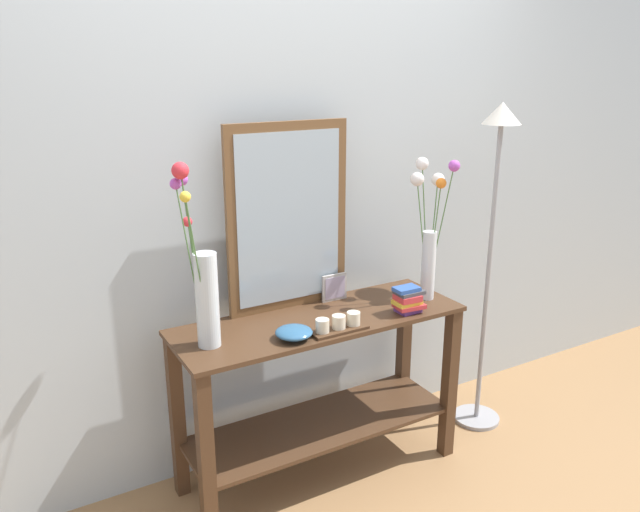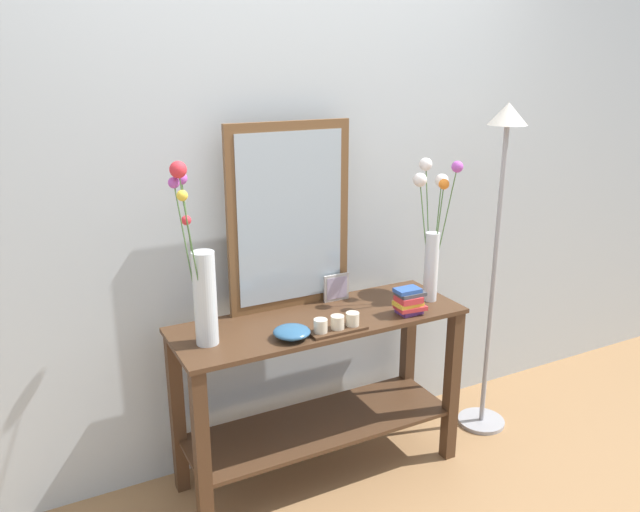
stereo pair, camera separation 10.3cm
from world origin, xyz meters
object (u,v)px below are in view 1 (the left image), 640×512
picture_frame_small (334,287)px  floor_lamp (493,216)px  decorative_bowl (294,332)px  tall_vase_left (203,283)px  book_stack (408,300)px  vase_right (430,230)px  candle_tray (338,325)px  console_table (320,378)px  mirror_leaning (288,218)px

picture_frame_small → floor_lamp: (0.78, -0.18, 0.28)m
picture_frame_small → decorative_bowl: picture_frame_small is taller
tall_vase_left → floor_lamp: size_ratio=0.44×
book_stack → floor_lamp: 0.65m
vase_right → decorative_bowl: 0.81m
book_stack → floor_lamp: size_ratio=0.08×
tall_vase_left → floor_lamp: bearing=-0.8°
picture_frame_small → decorative_bowl: (-0.36, -0.28, -0.04)m
candle_tray → vase_right: bearing=12.4°
book_stack → tall_vase_left: bearing=172.0°
decorative_bowl → book_stack: size_ratio=1.10×
candle_tray → floor_lamp: 1.00m
candle_tray → decorative_bowl: size_ratio=1.63×
picture_frame_small → floor_lamp: size_ratio=0.08×
console_table → tall_vase_left: (-0.51, -0.01, 0.54)m
mirror_leaning → tall_vase_left: size_ratio=1.14×
floor_lamp → mirror_leaning: bearing=167.7°
console_table → decorative_bowl: decorative_bowl is taller
tall_vase_left → book_stack: bearing=-8.0°
tall_vase_left → candle_tray: size_ratio=2.94×
decorative_bowl → book_stack: (0.56, -0.01, 0.03)m
mirror_leaning → decorative_bowl: 0.51m
candle_tray → decorative_bowl: 0.19m
decorative_bowl → mirror_leaning: bearing=65.7°
mirror_leaning → book_stack: mirror_leaning is taller
console_table → decorative_bowl: size_ratio=8.51×
vase_right → book_stack: size_ratio=4.76×
tall_vase_left → picture_frame_small: bearing=13.4°
mirror_leaning → decorative_bowl: mirror_leaning is taller
mirror_leaning → candle_tray: bearing=-81.8°
candle_tray → tall_vase_left: bearing=164.6°
candle_tray → book_stack: book_stack is taller
floor_lamp → console_table: bearing=178.1°
console_table → picture_frame_small: size_ratio=10.14×
tall_vase_left → picture_frame_small: tall_vase_left is taller
tall_vase_left → mirror_leaning: bearing=23.1°
vase_right → picture_frame_small: vase_right is taller
console_table → floor_lamp: (0.94, -0.03, 0.63)m
picture_frame_small → floor_lamp: bearing=-13.0°
console_table → picture_frame_small: picture_frame_small is taller
vase_right → book_stack: bearing=-151.0°
mirror_leaning → floor_lamp: 1.02m
picture_frame_small → decorative_bowl: size_ratio=0.84×
tall_vase_left → decorative_bowl: 0.41m
book_stack → picture_frame_small: bearing=125.7°
tall_vase_left → candle_tray: bearing=-15.4°
console_table → picture_frame_small: 0.41m
picture_frame_small → floor_lamp: 0.85m
candle_tray → book_stack: 0.37m
picture_frame_small → book_stack: picture_frame_small is taller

